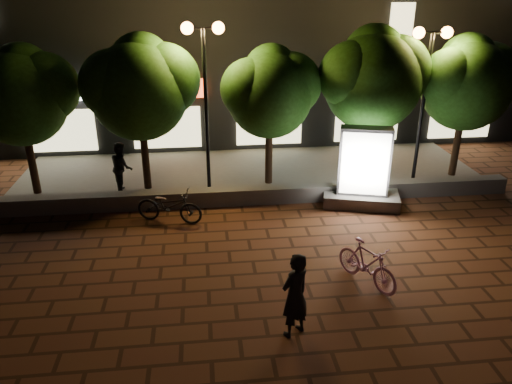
{
  "coord_description": "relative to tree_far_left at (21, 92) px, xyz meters",
  "views": [
    {
      "loc": [
        -1.65,
        -9.73,
        6.33
      ],
      "look_at": [
        -0.37,
        1.5,
        1.44
      ],
      "focal_mm": 34.31,
      "sensor_mm": 36.0,
      "label": 1
    }
  ],
  "objects": [
    {
      "name": "ground",
      "position": [
        6.95,
        -5.46,
        -3.29
      ],
      "size": [
        80.0,
        80.0,
        0.0
      ],
      "primitive_type": "plane",
      "color": "#4E2B18",
      "rests_on": "ground"
    },
    {
      "name": "retaining_wall",
      "position": [
        6.95,
        -1.46,
        -3.04
      ],
      "size": [
        16.0,
        0.45,
        0.5
      ],
      "primitive_type": "cube",
      "color": "#5E5C57",
      "rests_on": "ground"
    },
    {
      "name": "sidewalk",
      "position": [
        6.95,
        1.04,
        -3.25
      ],
      "size": [
        16.0,
        5.0,
        0.08
      ],
      "primitive_type": "cube",
      "color": "#5E5C57",
      "rests_on": "ground"
    },
    {
      "name": "building_block",
      "position": [
        6.94,
        7.53,
        1.7
      ],
      "size": [
        28.0,
        8.12,
        11.3
      ],
      "color": "black",
      "rests_on": "ground"
    },
    {
      "name": "tree_far_left",
      "position": [
        0.0,
        0.0,
        0.0
      ],
      "size": [
        3.36,
        2.8,
        4.63
      ],
      "color": "black",
      "rests_on": "sidewalk"
    },
    {
      "name": "tree_left",
      "position": [
        3.5,
        0.0,
        0.15
      ],
      "size": [
        3.6,
        3.0,
        4.89
      ],
      "color": "black",
      "rests_on": "sidewalk"
    },
    {
      "name": "tree_mid",
      "position": [
        7.5,
        -0.0,
        -0.08
      ],
      "size": [
        3.24,
        2.7,
        4.5
      ],
      "color": "black",
      "rests_on": "sidewalk"
    },
    {
      "name": "tree_right",
      "position": [
        10.8,
        0.0,
        0.27
      ],
      "size": [
        3.72,
        3.1,
        5.07
      ],
      "color": "black",
      "rests_on": "sidewalk"
    },
    {
      "name": "tree_far_right",
      "position": [
        14.0,
        0.0,
        0.08
      ],
      "size": [
        3.48,
        2.9,
        4.76
      ],
      "color": "black",
      "rests_on": "sidewalk"
    },
    {
      "name": "street_lamp_left",
      "position": [
        5.45,
        -0.26,
        0.74
      ],
      "size": [
        1.26,
        0.36,
        5.18
      ],
      "color": "black",
      "rests_on": "sidewalk"
    },
    {
      "name": "street_lamp_right",
      "position": [
        12.45,
        -0.26,
        0.6
      ],
      "size": [
        1.26,
        0.36,
        4.98
      ],
      "color": "black",
      "rests_on": "sidewalk"
    },
    {
      "name": "ad_kiosk",
      "position": [
        10.04,
        -1.96,
        -2.31
      ],
      "size": [
        2.48,
        1.69,
        2.45
      ],
      "color": "#5E5C57",
      "rests_on": "ground"
    },
    {
      "name": "scooter_pink",
      "position": [
        8.83,
        -6.14,
        -2.78
      ],
      "size": [
        1.26,
        1.74,
        1.03
      ],
      "primitive_type": "imported",
      "rotation": [
        0.0,
        0.0,
        0.51
      ],
      "color": "#CC7FB6",
      "rests_on": "ground"
    },
    {
      "name": "rider",
      "position": [
        6.9,
        -7.64,
        -2.41
      ],
      "size": [
        0.77,
        0.71,
        1.77
      ],
      "primitive_type": "imported",
      "rotation": [
        0.0,
        0.0,
        3.74
      ],
      "color": "black",
      "rests_on": "ground"
    },
    {
      "name": "scooter_parked",
      "position": [
        4.28,
        -2.49,
        -2.79
      ],
      "size": [
        2.03,
        1.23,
        1.01
      ],
      "primitive_type": "imported",
      "rotation": [
        0.0,
        0.0,
        1.25
      ],
      "color": "black",
      "rests_on": "ground"
    },
    {
      "name": "pedestrian",
      "position": [
        2.7,
        -0.22,
        -2.4
      ],
      "size": [
        0.84,
        0.95,
        1.63
      ],
      "primitive_type": "imported",
      "rotation": [
        0.0,
        0.0,
        1.89
      ],
      "color": "black",
      "rests_on": "sidewalk"
    }
  ]
}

